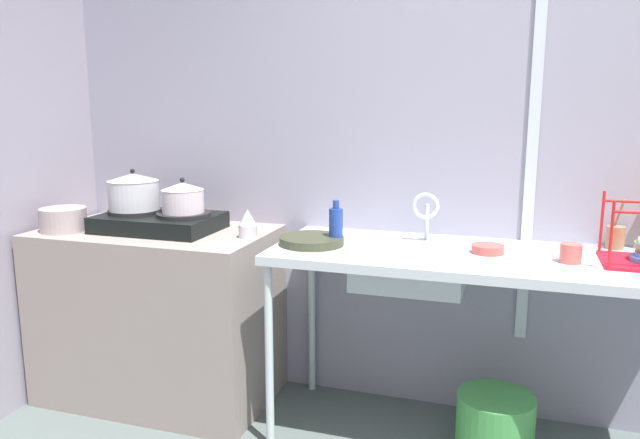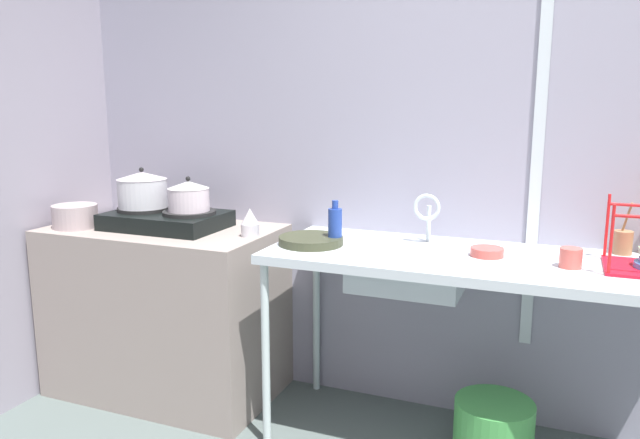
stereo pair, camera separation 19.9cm
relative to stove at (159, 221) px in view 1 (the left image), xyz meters
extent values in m
cube|color=#8F8D9F|center=(1.72, 0.38, 0.43)|extent=(5.50, 0.10, 2.72)
cube|color=silver|center=(1.74, 0.32, 0.57)|extent=(0.05, 0.01, 2.18)
cube|color=gray|center=(-0.03, 0.00, -0.49)|extent=(1.15, 0.66, 0.88)
cube|color=silver|center=(1.55, 0.00, -0.07)|extent=(1.78, 0.66, 0.04)
cylinder|color=silver|center=(0.70, -0.29, -0.51)|extent=(0.04, 0.04, 0.84)
cylinder|color=silver|center=(0.70, 0.29, -0.51)|extent=(0.04, 0.04, 0.84)
cube|color=black|center=(0.00, 0.00, -0.01)|extent=(0.58, 0.39, 0.08)
cylinder|color=black|center=(-0.14, 0.00, 0.04)|extent=(0.26, 0.26, 0.02)
cylinder|color=black|center=(0.14, 0.00, 0.04)|extent=(0.26, 0.26, 0.02)
cylinder|color=silver|center=(-0.14, 0.00, 0.13)|extent=(0.25, 0.25, 0.15)
cone|color=beige|center=(-0.14, 0.00, 0.22)|extent=(0.25, 0.25, 0.04)
sphere|color=black|center=(-0.14, 0.00, 0.25)|extent=(0.02, 0.02, 0.02)
cylinder|color=silver|center=(0.14, 0.00, 0.11)|extent=(0.20, 0.20, 0.11)
cone|color=silver|center=(0.14, 0.00, 0.18)|extent=(0.21, 0.21, 0.04)
sphere|color=black|center=(0.14, 0.00, 0.21)|extent=(0.02, 0.02, 0.02)
cylinder|color=#A79597|center=(-0.44, -0.16, 0.01)|extent=(0.22, 0.22, 0.12)
cylinder|color=silver|center=(0.49, -0.01, -0.02)|extent=(0.09, 0.09, 0.06)
cone|color=silver|center=(0.49, -0.01, 0.05)|extent=(0.08, 0.08, 0.07)
cube|color=silver|center=(1.26, -0.01, -0.13)|extent=(0.47, 0.36, 0.17)
cylinder|color=silver|center=(1.30, 0.20, 0.04)|extent=(0.02, 0.02, 0.17)
torus|color=silver|center=(1.30, 0.15, 0.12)|extent=(0.12, 0.02, 0.12)
cylinder|color=#363A26|center=(0.82, -0.06, -0.03)|extent=(0.29, 0.29, 0.04)
cylinder|color=red|center=(2.03, -0.11, 0.09)|extent=(0.01, 0.01, 0.27)
cylinder|color=red|center=(2.03, 0.16, 0.09)|extent=(0.01, 0.01, 0.27)
cylinder|color=#C9544B|center=(1.90, -0.04, -0.01)|extent=(0.08, 0.08, 0.08)
cylinder|color=#BE4C44|center=(1.58, 0.02, -0.03)|extent=(0.14, 0.14, 0.04)
cylinder|color=navy|center=(0.92, -0.03, 0.04)|extent=(0.06, 0.06, 0.16)
cylinder|color=navy|center=(0.92, -0.03, 0.14)|extent=(0.03, 0.03, 0.04)
cylinder|color=#9C6D4A|center=(2.10, 0.27, 0.00)|extent=(0.08, 0.08, 0.10)
cylinder|color=olive|center=(2.10, 0.27, 0.08)|extent=(0.05, 0.06, 0.19)
cylinder|color=green|center=(1.65, -0.03, -0.79)|extent=(0.33, 0.33, 0.26)
camera|label=1|loc=(1.67, -2.57, 0.58)|focal=33.96mm
camera|label=2|loc=(1.85, -2.50, 0.58)|focal=33.96mm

